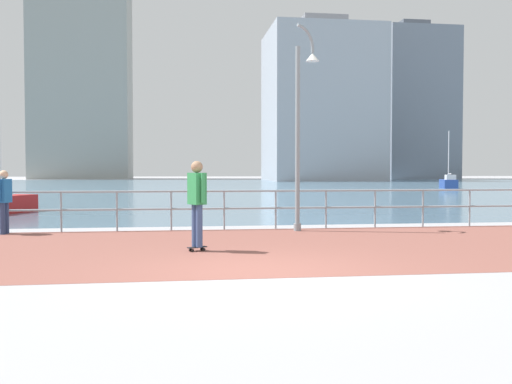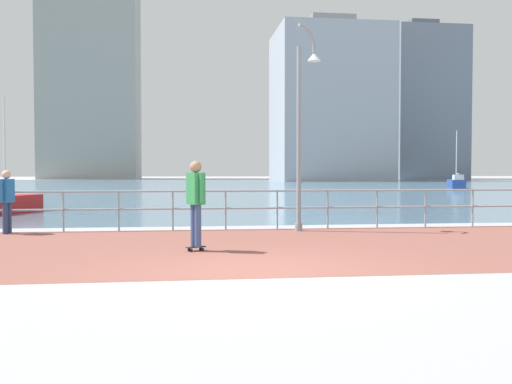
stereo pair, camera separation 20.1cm
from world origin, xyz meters
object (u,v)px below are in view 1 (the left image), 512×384
(skateboarder, at_px, (197,197))
(sailboat_blue, at_px, (449,183))
(lamppost, at_px, (302,117))
(bystander, at_px, (4,197))

(skateboarder, distance_m, sailboat_blue, 44.32)
(skateboarder, bearing_deg, lamppost, 50.85)
(skateboarder, xyz_separation_m, bystander, (-4.62, 3.71, -0.14))
(sailboat_blue, bearing_deg, skateboarder, -122.63)
(sailboat_blue, bearing_deg, bystander, -130.31)
(skateboarder, xyz_separation_m, sailboat_blue, (23.89, 37.32, -0.57))
(lamppost, height_order, skateboarder, lamppost)
(bystander, bearing_deg, lamppost, -1.25)
(lamppost, distance_m, skateboarder, 4.96)
(lamppost, relative_size, skateboarder, 3.05)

